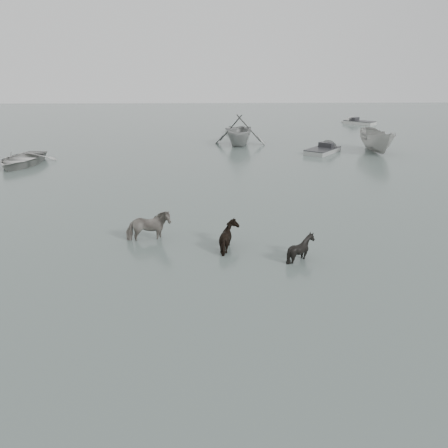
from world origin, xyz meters
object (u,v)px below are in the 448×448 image
Objects in this scene: pony_pinto at (148,223)px; pony_dark at (231,232)px; rowboat_lead at (21,158)px; pony_black at (301,244)px.

pony_dark is at bearing -116.53° from pony_pinto.
pony_pinto reaches higher than rowboat_lead.
pony_dark is at bearing 71.64° from pony_black.
pony_black is at bearing -39.71° from rowboat_lead.
rowboat_lead is at bearing 50.16° from pony_black.
pony_dark is 20.52m from rowboat_lead.
pony_dark reaches higher than pony_black.
pony_dark is 2.67m from pony_black.
rowboat_lead is at bearing 26.24° from pony_pinto.
pony_black is 22.99m from rowboat_lead.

